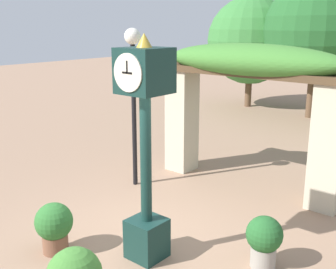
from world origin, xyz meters
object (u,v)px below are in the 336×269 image
lamp_post (133,73)px  potted_plant_near_right (54,225)px  pedestal_clock (146,141)px  potted_plant_near_left (264,239)px

lamp_post → potted_plant_near_right: bearing=-69.6°
pedestal_clock → lamp_post: 3.13m
potted_plant_near_left → potted_plant_near_right: potted_plant_near_right is taller
pedestal_clock → potted_plant_near_left: pedestal_clock is taller
pedestal_clock → potted_plant_near_right: size_ratio=4.14×
pedestal_clock → lamp_post: bearing=138.0°
pedestal_clock → potted_plant_near_right: (-1.21, -0.83, -1.42)m
potted_plant_near_right → pedestal_clock: bearing=34.5°
potted_plant_near_left → potted_plant_near_right: (-2.70, -1.74, 0.01)m
potted_plant_near_left → lamp_post: bearing=163.2°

